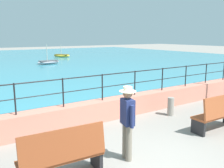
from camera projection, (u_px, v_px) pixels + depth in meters
ground_plane at (150, 165)px, 5.57m from camera, size 120.00×120.00×0.00m
promenade_wall at (84, 113)px, 8.10m from camera, size 20.00×0.56×0.70m
railing at (84, 85)px, 7.92m from camera, size 18.44×0.04×0.90m
bench_main at (63, 155)px, 4.85m from camera, size 1.73×0.66×1.13m
bench_far at (219, 113)px, 7.50m from camera, size 1.72×0.61×1.13m
person_walking at (127, 119)px, 5.65m from camera, size 0.38×0.56×1.75m
bollard at (171, 106)px, 8.97m from camera, size 0.24×0.24×0.67m
boat_1 at (62, 55)px, 32.82m from camera, size 2.18×2.33×1.65m
boat_4 at (48, 62)px, 24.75m from camera, size 2.37×1.11×1.94m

